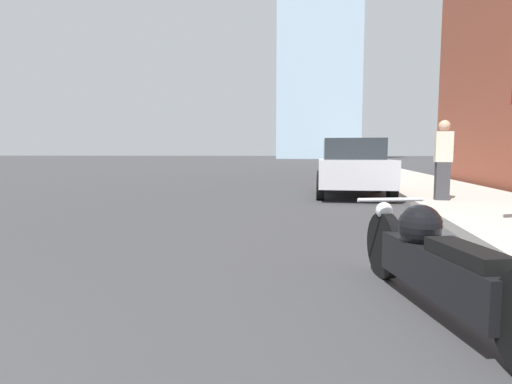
# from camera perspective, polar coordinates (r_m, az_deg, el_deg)

# --- Properties ---
(sidewalk) EXTENTS (2.96, 240.00, 0.15)m
(sidewalk) POSITION_cam_1_polar(r_m,az_deg,el_deg) (39.89, 15.43, 3.73)
(sidewalk) COLOR #B2ADA3
(sidewalk) RESTS_ON ground_plane
(motorcycle) EXTENTS (0.94, 2.41, 0.79)m
(motorcycle) POSITION_cam_1_polar(r_m,az_deg,el_deg) (3.25, 24.23, -9.14)
(motorcycle) COLOR black
(motorcycle) RESTS_ON ground_plane
(parked_car_silver) EXTENTS (2.06, 3.99, 1.59)m
(parked_car_silver) POSITION_cam_1_polar(r_m,az_deg,el_deg) (11.53, 13.59, 3.48)
(parked_car_silver) COLOR #BCBCC1
(parked_car_silver) RESTS_ON ground_plane
(parked_car_white) EXTENTS (2.09, 4.32, 1.70)m
(parked_car_white) POSITION_cam_1_polar(r_m,az_deg,el_deg) (23.71, 12.62, 4.57)
(parked_car_white) COLOR silver
(parked_car_white) RESTS_ON ground_plane
(parked_car_green) EXTENTS (2.11, 4.12, 1.56)m
(parked_car_green) POSITION_cam_1_polar(r_m,az_deg,el_deg) (35.97, 11.90, 4.76)
(parked_car_green) COLOR #1E6B33
(parked_car_green) RESTS_ON ground_plane
(parked_car_yellow) EXTENTS (2.00, 4.39, 1.88)m
(parked_car_yellow) POSITION_cam_1_polar(r_m,az_deg,el_deg) (48.21, 11.40, 5.11)
(parked_car_yellow) COLOR gold
(parked_car_yellow) RESTS_ON ground_plane
(pedestrian) EXTENTS (0.36, 0.25, 1.77)m
(pedestrian) POSITION_cam_1_polar(r_m,az_deg,el_deg) (9.80, 25.16, 4.30)
(pedestrian) COLOR #38383D
(pedestrian) RESTS_ON sidewalk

